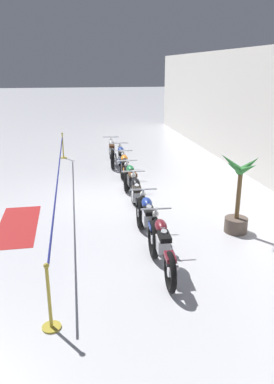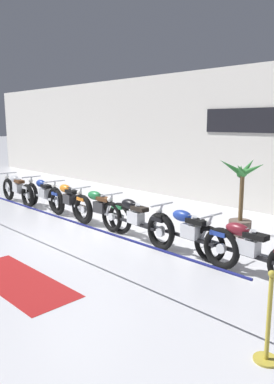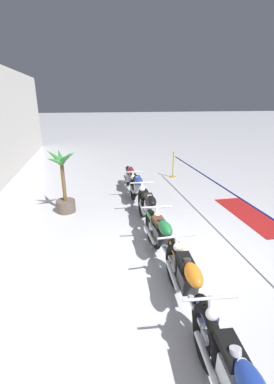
# 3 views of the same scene
# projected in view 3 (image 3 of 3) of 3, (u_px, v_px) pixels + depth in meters

# --- Properties ---
(ground_plane) EXTENTS (120.00, 120.00, 0.00)m
(ground_plane) POSITION_uv_depth(u_px,v_px,m) (193.00, 255.00, 5.20)
(ground_plane) COLOR silver
(motorcycle_orange_2) EXTENTS (2.30, 0.62, 0.96)m
(motorcycle_orange_2) POSITION_uv_depth(u_px,v_px,m) (188.00, 286.00, 3.64)
(motorcycle_orange_2) COLOR black
(motorcycle_orange_2) RESTS_ON ground
(motorcycle_green_3) EXTENTS (2.21, 0.62, 0.95)m
(motorcycle_green_3) POSITION_uv_depth(u_px,v_px,m) (162.00, 239.00, 4.86)
(motorcycle_green_3) COLOR black
(motorcycle_green_3) RESTS_ON ground
(motorcycle_black_4) EXTENTS (2.42, 0.62, 0.95)m
(motorcycle_black_4) POSITION_uv_depth(u_px,v_px,m) (150.00, 211.00, 6.09)
(motorcycle_black_4) COLOR black
(motorcycle_black_4) RESTS_ON ground
(motorcycle_blue_5) EXTENTS (2.27, 0.62, 0.96)m
(motorcycle_blue_5) POSITION_uv_depth(u_px,v_px,m) (138.00, 190.00, 7.50)
(motorcycle_blue_5) COLOR black
(motorcycle_blue_5) RESTS_ON ground
(motorcycle_maroon_6) EXTENTS (2.23, 0.62, 0.93)m
(motorcycle_maroon_6) POSITION_uv_depth(u_px,v_px,m) (130.00, 179.00, 8.59)
(motorcycle_maroon_6) COLOR black
(motorcycle_maroon_6) RESTS_ON ground
(potted_palm_left_of_row) EXTENTS (1.00, 0.82, 1.82)m
(potted_palm_left_of_row) POSITION_uv_depth(u_px,v_px,m) (64.00, 186.00, 6.95)
(potted_palm_left_of_row) COLOR brown
(potted_palm_left_of_row) RESTS_ON ground
(stanchion_mid_left) EXTENTS (0.28, 0.28, 1.05)m
(stanchion_mid_left) POSITION_uv_depth(u_px,v_px,m) (173.00, 169.00, 10.27)
(stanchion_mid_left) COLOR gold
(stanchion_mid_left) RESTS_ON ground
(floor_banner) EXTENTS (2.51, 0.93, 0.01)m
(floor_banner) POSITION_uv_depth(u_px,v_px,m) (251.00, 215.00, 6.98)
(floor_banner) COLOR maroon
(floor_banner) RESTS_ON ground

